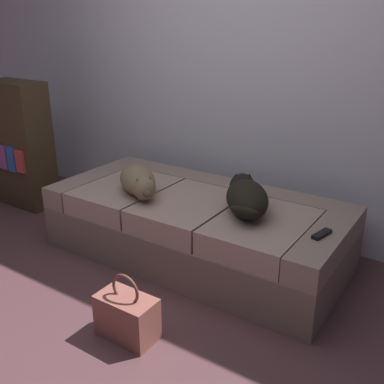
# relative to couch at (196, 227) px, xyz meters

# --- Properties ---
(ground_plane) EXTENTS (10.00, 10.00, 0.00)m
(ground_plane) POSITION_rel_couch_xyz_m (0.00, -1.06, -0.22)
(ground_plane) COLOR #533338
(back_wall) EXTENTS (6.40, 0.10, 2.80)m
(back_wall) POSITION_rel_couch_xyz_m (0.00, 0.69, 1.18)
(back_wall) COLOR silver
(back_wall) RESTS_ON ground
(couch) EXTENTS (2.04, 0.94, 0.45)m
(couch) POSITION_rel_couch_xyz_m (0.00, 0.00, 0.00)
(couch) COLOR #755F58
(couch) RESTS_ON ground
(dog_tan) EXTENTS (0.49, 0.43, 0.19)m
(dog_tan) POSITION_rel_couch_xyz_m (-0.36, -0.18, 0.32)
(dog_tan) COLOR #7D684B
(dog_tan) RESTS_ON couch
(dog_dark) EXTENTS (0.47, 0.55, 0.20)m
(dog_dark) POSITION_rel_couch_xyz_m (0.40, -0.04, 0.33)
(dog_dark) COLOR black
(dog_dark) RESTS_ON couch
(tv_remote) EXTENTS (0.08, 0.16, 0.02)m
(tv_remote) POSITION_rel_couch_xyz_m (0.91, -0.11, 0.24)
(tv_remote) COLOR black
(tv_remote) RESTS_ON couch
(handbag) EXTENTS (0.32, 0.18, 0.38)m
(handbag) POSITION_rel_couch_xyz_m (0.18, -0.94, -0.10)
(handbag) COLOR #8E5046
(handbag) RESTS_ON ground
(bookshelf) EXTENTS (0.56, 0.30, 1.10)m
(bookshelf) POSITION_rel_couch_xyz_m (-1.82, -0.03, 0.32)
(bookshelf) COLOR #40301E
(bookshelf) RESTS_ON ground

